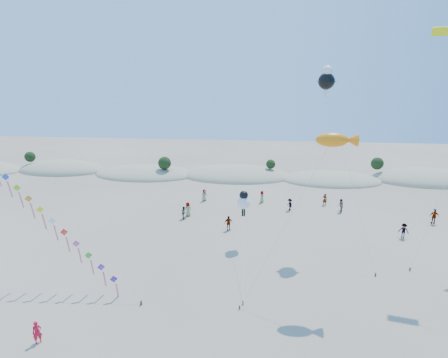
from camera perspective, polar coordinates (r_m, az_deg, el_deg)
dune_ridge at (r=64.74m, az=2.69°, el=0.50°), size 145.30×11.49×5.57m
fish_kite at (r=30.03m, az=16.79°, el=5.69°), size 8.68×4.88×13.05m
cartoon_kite_low at (r=38.25m, az=3.01°, el=-3.40°), size 1.34×11.40×5.89m
cartoon_kite_high at (r=39.66m, az=15.37°, el=14.43°), size 5.21×9.29×18.10m
parafoil_kite at (r=38.18m, az=30.87°, el=17.99°), size 2.58×14.13×21.15m
flyer_foreground at (r=29.69m, az=-26.58°, el=-20.17°), size 0.70×0.66×1.61m
beachgoers at (r=47.64m, az=10.01°, el=-4.65°), size 30.90×10.88×1.87m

